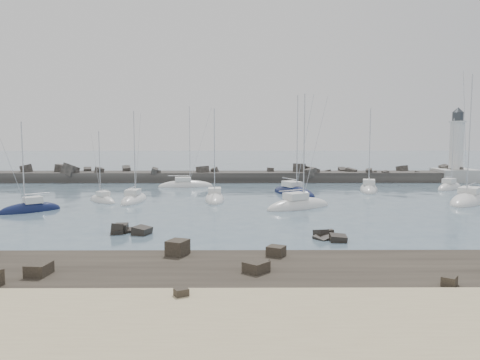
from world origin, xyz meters
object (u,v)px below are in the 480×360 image
(sailboat_6, at_px, (215,199))
(sailboat_10, at_px, (468,201))
(sailboat_4, at_px, (186,186))
(sailboat_2, at_px, (30,210))
(lighthouse, at_px, (456,165))
(sailboat_7, at_px, (298,207))
(sailboat_3, at_px, (134,200))
(sailboat_9, at_px, (369,190))
(sailboat_11, at_px, (450,188))
(sailboat_8, at_px, (294,193))
(sailboat_5, at_px, (102,200))

(sailboat_6, distance_m, sailboat_10, 33.39)
(sailboat_4, bearing_deg, sailboat_6, -70.69)
(sailboat_2, distance_m, sailboat_4, 29.40)
(lighthouse, height_order, sailboat_7, lighthouse)
(sailboat_7, bearing_deg, sailboat_3, 165.01)
(sailboat_4, height_order, sailboat_9, sailboat_4)
(sailboat_2, xyz_separation_m, sailboat_11, (58.62, 21.81, -0.00))
(sailboat_4, distance_m, sailboat_11, 43.52)
(sailboat_7, relative_size, sailboat_8, 0.95)
(sailboat_6, relative_size, sailboat_11, 1.07)
(sailboat_7, bearing_deg, sailboat_9, 51.77)
(sailboat_8, bearing_deg, sailboat_5, -164.70)
(sailboat_9, bearing_deg, sailboat_2, -156.73)
(lighthouse, height_order, sailboat_10, sailboat_10)
(sailboat_4, height_order, sailboat_10, sailboat_10)
(sailboat_6, bearing_deg, lighthouse, 29.88)
(sailboat_7, distance_m, sailboat_9, 21.44)
(sailboat_4, bearing_deg, sailboat_11, -4.40)
(sailboat_4, bearing_deg, sailboat_2, -121.20)
(sailboat_2, relative_size, sailboat_6, 0.85)
(sailboat_11, bearing_deg, sailboat_4, 175.60)
(sailboat_10, bearing_deg, sailboat_4, 154.83)
(sailboat_8, bearing_deg, sailboat_6, -151.16)
(lighthouse, distance_m, sailboat_9, 25.87)
(sailboat_8, bearing_deg, sailboat_9, 18.13)
(lighthouse, bearing_deg, sailboat_5, -155.98)
(sailboat_3, height_order, sailboat_5, sailboat_3)
(sailboat_7, xyz_separation_m, sailboat_11, (27.22, 19.44, -0.00))
(lighthouse, bearing_deg, sailboat_10, -111.95)
(sailboat_10, xyz_separation_m, sailboat_11, (4.37, 15.00, 0.00))
(sailboat_8, distance_m, sailboat_9, 12.97)
(sailboat_6, height_order, sailboat_10, sailboat_10)
(sailboat_10, relative_size, sailboat_11, 1.43)
(sailboat_2, relative_size, sailboat_9, 0.80)
(sailboat_11, bearing_deg, sailboat_10, -106.25)
(sailboat_5, height_order, sailboat_10, sailboat_10)
(sailboat_3, xyz_separation_m, sailboat_5, (-4.19, -0.06, -0.01))
(sailboat_4, xyz_separation_m, sailboat_10, (39.02, -18.34, 0.02))
(sailboat_3, bearing_deg, sailboat_9, 17.98)
(sailboat_3, bearing_deg, sailboat_5, -179.22)
(sailboat_9, bearing_deg, sailboat_4, 168.60)
(sailboat_5, xyz_separation_m, sailboat_9, (38.63, 11.23, 0.03))
(sailboat_2, bearing_deg, lighthouse, 27.77)
(lighthouse, height_order, sailboat_11, lighthouse)
(sailboat_7, bearing_deg, sailboat_8, 85.77)
(sailboat_9, bearing_deg, sailboat_8, -161.87)
(sailboat_5, relative_size, sailboat_7, 0.68)
(sailboat_6, bearing_deg, sailboat_2, -157.00)
(sailboat_2, relative_size, sailboat_3, 0.87)
(sailboat_6, bearing_deg, sailboat_3, -175.45)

